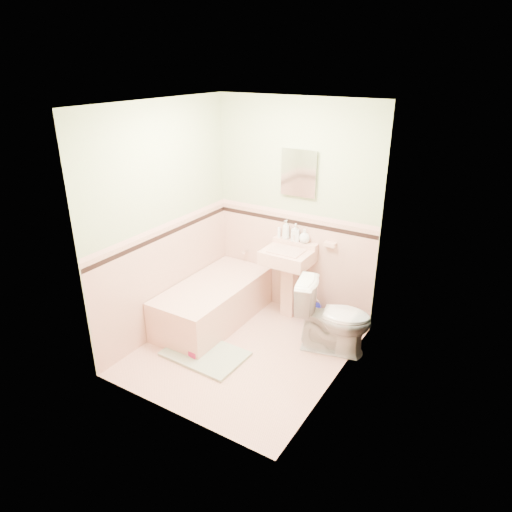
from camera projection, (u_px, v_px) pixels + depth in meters
The scene contains 32 objects.
floor at pixel (244, 351), 4.90m from camera, with size 2.20×2.20×0.00m, color #E6AD96.
ceiling at pixel (241, 103), 3.91m from camera, with size 2.20×2.20×0.00m, color white.
wall_back at pixel (295, 211), 5.27m from camera, with size 2.50×2.50×0.00m, color beige.
wall_front at pixel (164, 285), 3.54m from camera, with size 2.50×2.50×0.00m, color beige.
wall_left at pixel (163, 223), 4.88m from camera, with size 2.50×2.50×0.00m, color beige.
wall_right at pixel (341, 263), 3.92m from camera, with size 2.50×2.50×0.00m, color beige.
wainscot_back at pixel (293, 263), 5.51m from camera, with size 2.00×2.00×0.00m, color beige.
wainscot_front at pixel (171, 355), 3.81m from camera, with size 2.00×2.00×0.00m, color beige.
wainscot_left at pixel (168, 278), 5.13m from camera, with size 2.20×2.20×0.00m, color beige.
wainscot_right at pixel (335, 328), 4.19m from camera, with size 2.20×2.20×0.00m, color beige.
accent_back at pixel (294, 222), 5.30m from camera, with size 2.00×2.00×0.00m, color black.
accent_front at pixel (167, 299), 3.61m from camera, with size 2.00×2.00×0.00m, color black.
accent_left at pixel (165, 235), 4.93m from camera, with size 2.20×2.20×0.00m, color black.
accent_right at pixel (338, 276), 3.98m from camera, with size 2.20×2.20×0.00m, color black.
cap_back at pixel (294, 214), 5.26m from camera, with size 2.00×2.00×0.00m, color beige.
cap_front at pixel (166, 288), 3.57m from camera, with size 2.00×2.00×0.00m, color beige.
cap_left at pixel (165, 226), 4.89m from camera, with size 2.20×2.20×0.00m, color beige.
cap_right at pixel (339, 266), 3.95m from camera, with size 2.20×2.20×0.00m, color beige.
bathtub at pixel (213, 304), 5.37m from camera, with size 0.70×1.50×0.45m, color #E1AA95.
tub_faucet at pixel (246, 251), 5.77m from camera, with size 0.04×0.04×0.12m, color silver.
sink at pixel (287, 284), 5.38m from camera, with size 0.55×0.48×0.86m, color #E1AA95, non-canonical shape.
sink_faucet at pixel (294, 239), 5.28m from camera, with size 0.02×0.02×0.10m, color silver.
medicine_cabinet at pixel (299, 173), 5.04m from camera, with size 0.40×0.04×0.50m, color white.
soap_dish at pixel (330, 244), 5.13m from camera, with size 0.13×0.08×0.04m, color #E1AA95.
soap_bottle_left at pixel (286, 229), 5.34m from camera, with size 0.09×0.09×0.23m, color #B2B2B2.
soap_bottle_mid at pixel (295, 232), 5.29m from camera, with size 0.09×0.09×0.20m, color #B2B2B2.
soap_bottle_right at pixel (305, 236), 5.24m from camera, with size 0.13×0.13×0.16m, color #B2B2B2.
tube at pixel (279, 232), 5.41m from camera, with size 0.04×0.04×0.12m, color white.
toilet at pixel (334, 317), 4.77m from camera, with size 0.44×0.77×0.78m, color white.
bucket at pixel (312, 314), 5.39m from camera, with size 0.21×0.21×0.21m, color #161BA9, non-canonical shape.
bath_mat at pixel (205, 354), 4.81m from camera, with size 0.82×0.55×0.03m, color #98A98D.
shoe at pixel (192, 353), 4.75m from camera, with size 0.15×0.07×0.06m, color #BF1E59.
Camera 1 is at (2.25, -3.44, 2.85)m, focal length 32.44 mm.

